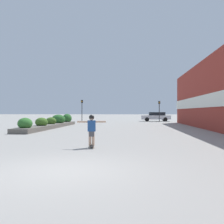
# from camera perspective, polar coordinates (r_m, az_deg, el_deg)

# --- Properties ---
(ground_plane) EXTENTS (300.00, 300.00, 0.00)m
(ground_plane) POSITION_cam_1_polar(r_m,az_deg,el_deg) (6.90, -11.25, -12.97)
(ground_plane) COLOR gray
(planter_box) EXTENTS (1.53, 14.06, 1.31)m
(planter_box) POSITION_cam_1_polar(r_m,az_deg,el_deg) (25.35, -13.51, -2.52)
(planter_box) COLOR #605B54
(planter_box) RESTS_ON ground_plane
(skateboard) EXTENTS (0.32, 0.80, 0.09)m
(skateboard) POSITION_cam_1_polar(r_m,az_deg,el_deg) (10.96, -4.70, -7.74)
(skateboard) COLOR black
(skateboard) RESTS_ON ground_plane
(skateboarder) EXTENTS (1.24, 0.30, 1.34)m
(skateboarder) POSITION_cam_1_polar(r_m,az_deg,el_deg) (10.88, -4.70, -3.40)
(skateboarder) COLOR tan
(skateboarder) RESTS_ON skateboard
(car_leftmost) EXTENTS (4.03, 2.03, 1.58)m
(car_leftmost) POSITION_cam_1_polar(r_m,az_deg,el_deg) (47.47, 23.80, -0.85)
(car_leftmost) COLOR slate
(car_leftmost) RESTS_ON ground_plane
(car_center_left) EXTENTS (4.74, 1.98, 1.50)m
(car_center_left) POSITION_cam_1_polar(r_m,az_deg,el_deg) (41.78, 10.03, -1.01)
(car_center_left) COLOR #BCBCC1
(car_center_left) RESTS_ON ground_plane
(traffic_light_left) EXTENTS (0.28, 0.30, 3.41)m
(traffic_light_left) POSITION_cam_1_polar(r_m,az_deg,el_deg) (39.11, -6.89, 1.17)
(traffic_light_left) COLOR black
(traffic_light_left) RESTS_ON ground_plane
(traffic_light_right) EXTENTS (0.28, 0.30, 3.20)m
(traffic_light_right) POSITION_cam_1_polar(r_m,az_deg,el_deg) (38.49, 10.75, 1.00)
(traffic_light_right) COLOR black
(traffic_light_right) RESTS_ON ground_plane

